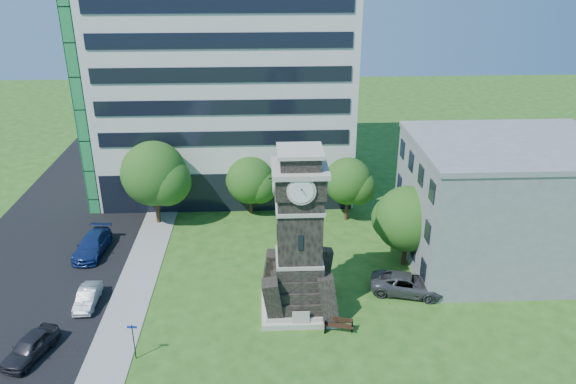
{
  "coord_description": "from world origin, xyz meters",
  "views": [
    {
      "loc": [
        0.68,
        -32.11,
        24.26
      ],
      "look_at": [
        2.42,
        6.26,
        7.34
      ],
      "focal_mm": 35.0,
      "sensor_mm": 36.0,
      "label": 1
    }
  ],
  "objects_px": {
    "clock_tower": "(299,244)",
    "car_street_south": "(30,347)",
    "car_street_mid": "(88,297)",
    "car_east_lot": "(408,284)",
    "car_street_north": "(92,245)",
    "park_bench": "(339,324)",
    "street_sign": "(133,338)"
  },
  "relations": [
    {
      "from": "clock_tower",
      "to": "car_street_south",
      "type": "bearing_deg",
      "value": -165.34
    },
    {
      "from": "clock_tower",
      "to": "car_street_mid",
      "type": "xyz_separation_m",
      "value": [
        -15.45,
        1.04,
        -4.66
      ]
    },
    {
      "from": "car_street_north",
      "to": "car_east_lot",
      "type": "distance_m",
      "value": 26.53
    },
    {
      "from": "car_street_north",
      "to": "street_sign",
      "type": "distance_m",
      "value": 15.21
    },
    {
      "from": "car_street_south",
      "to": "car_street_mid",
      "type": "height_order",
      "value": "car_street_south"
    },
    {
      "from": "car_street_north",
      "to": "car_east_lot",
      "type": "bearing_deg",
      "value": -12.15
    },
    {
      "from": "car_street_mid",
      "to": "car_east_lot",
      "type": "height_order",
      "value": "car_east_lot"
    },
    {
      "from": "car_street_south",
      "to": "clock_tower",
      "type": "bearing_deg",
      "value": 32.55
    },
    {
      "from": "clock_tower",
      "to": "car_street_south",
      "type": "xyz_separation_m",
      "value": [
        -17.49,
        -4.57,
        -4.54
      ]
    },
    {
      "from": "car_street_south",
      "to": "street_sign",
      "type": "xyz_separation_m",
      "value": [
        6.74,
        -0.53,
        0.89
      ]
    },
    {
      "from": "car_street_mid",
      "to": "park_bench",
      "type": "distance_m",
      "value": 18.44
    },
    {
      "from": "park_bench",
      "to": "street_sign",
      "type": "xyz_separation_m",
      "value": [
        -13.33,
        -2.23,
        1.09
      ]
    },
    {
      "from": "street_sign",
      "to": "car_street_mid",
      "type": "bearing_deg",
      "value": 131.68
    },
    {
      "from": "car_street_north",
      "to": "park_bench",
      "type": "bearing_deg",
      "value": -26.76
    },
    {
      "from": "park_bench",
      "to": "car_street_south",
      "type": "bearing_deg",
      "value": -161.7
    },
    {
      "from": "car_street_mid",
      "to": "car_east_lot",
      "type": "bearing_deg",
      "value": 0.37
    },
    {
      "from": "car_street_south",
      "to": "car_east_lot",
      "type": "height_order",
      "value": "car_east_lot"
    },
    {
      "from": "clock_tower",
      "to": "car_street_north",
      "type": "bearing_deg",
      "value": 153.18
    },
    {
      "from": "car_street_north",
      "to": "park_bench",
      "type": "distance_m",
      "value": 22.86
    },
    {
      "from": "car_east_lot",
      "to": "clock_tower",
      "type": "bearing_deg",
      "value": 114.17
    },
    {
      "from": "car_street_mid",
      "to": "car_east_lot",
      "type": "xyz_separation_m",
      "value": [
        23.83,
        0.43,
        0.15
      ]
    },
    {
      "from": "park_bench",
      "to": "street_sign",
      "type": "distance_m",
      "value": 13.55
    },
    {
      "from": "car_street_south",
      "to": "car_east_lot",
      "type": "bearing_deg",
      "value": 31.06
    },
    {
      "from": "car_street_mid",
      "to": "street_sign",
      "type": "distance_m",
      "value": 7.8
    },
    {
      "from": "car_east_lot",
      "to": "park_bench",
      "type": "distance_m",
      "value": 7.26
    },
    {
      "from": "clock_tower",
      "to": "street_sign",
      "type": "relative_size",
      "value": 4.69
    },
    {
      "from": "car_street_mid",
      "to": "park_bench",
      "type": "bearing_deg",
      "value": -12.95
    },
    {
      "from": "clock_tower",
      "to": "car_street_north",
      "type": "xyz_separation_m",
      "value": [
        -17.15,
        8.67,
        -4.49
      ]
    },
    {
      "from": "car_street_mid",
      "to": "park_bench",
      "type": "xyz_separation_m",
      "value": [
        18.02,
        -3.92,
        -0.08
      ]
    },
    {
      "from": "clock_tower",
      "to": "car_street_south",
      "type": "height_order",
      "value": "clock_tower"
    },
    {
      "from": "car_east_lot",
      "to": "street_sign",
      "type": "bearing_deg",
      "value": 123.17
    },
    {
      "from": "park_bench",
      "to": "street_sign",
      "type": "bearing_deg",
      "value": -157.05
    }
  ]
}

